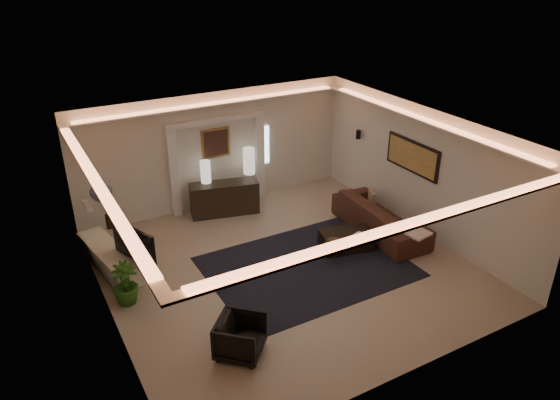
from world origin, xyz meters
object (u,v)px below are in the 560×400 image
console (224,199)px  sofa (380,217)px  armchair (240,337)px  coffee_table (346,240)px

console → sofa: console is taller
armchair → console: bearing=22.3°
sofa → coffee_table: sofa is taller
coffee_table → armchair: (-3.44, -1.87, 0.13)m
sofa → armchair: 5.01m
sofa → coffee_table: bearing=105.3°
console → coffee_table: bearing=-46.6°
sofa → coffee_table: 1.15m
sofa → armchair: (-4.55, -2.11, -0.05)m
console → armchair: 5.07m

